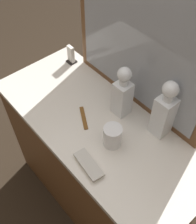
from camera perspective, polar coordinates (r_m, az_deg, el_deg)
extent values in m
plane|color=#2D2319|center=(2.09, 0.00, -16.73)|extent=(6.00, 6.00, 0.00)
cube|color=brown|center=(1.72, 0.00, -11.27)|extent=(1.14, 0.51, 0.82)
cube|color=silver|center=(1.36, 0.00, -2.57)|extent=(1.18, 0.52, 0.03)
cube|color=brown|center=(1.22, 9.15, 15.37)|extent=(0.81, 0.03, 0.78)
cube|color=gray|center=(1.21, 8.65, 15.12)|extent=(0.73, 0.01, 0.70)
cube|color=white|center=(1.27, 13.27, -0.86)|extent=(0.08, 0.08, 0.22)
cube|color=brown|center=(1.29, 13.08, -1.53)|extent=(0.07, 0.07, 0.17)
cylinder|color=white|center=(1.18, 14.32, 2.95)|extent=(0.04, 0.04, 0.03)
sphere|color=white|center=(1.15, 14.77, 4.55)|extent=(0.07, 0.07, 0.07)
cube|color=white|center=(1.33, 5.01, 2.79)|extent=(0.07, 0.07, 0.19)
cube|color=brown|center=(1.36, 4.91, 1.73)|extent=(0.06, 0.06, 0.12)
cylinder|color=white|center=(1.25, 5.35, 6.23)|extent=(0.04, 0.04, 0.03)
sphere|color=white|center=(1.22, 5.50, 7.76)|extent=(0.07, 0.07, 0.07)
cylinder|color=white|center=(1.24, 3.01, -4.98)|extent=(0.09, 0.09, 0.11)
cylinder|color=silver|center=(1.28, 2.92, -6.23)|extent=(0.08, 0.08, 0.01)
cube|color=#B7A88C|center=(1.21, -1.95, -11.00)|extent=(0.15, 0.07, 0.01)
cube|color=#B7B5AD|center=(1.20, -1.96, -10.72)|extent=(0.17, 0.08, 0.01)
cube|color=brown|center=(1.37, -2.98, -1.22)|extent=(0.14, 0.09, 0.01)
cube|color=black|center=(1.68, -5.49, 10.37)|extent=(0.05, 0.05, 0.01)
cube|color=white|center=(1.65, -5.62, 11.74)|extent=(0.05, 0.02, 0.11)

